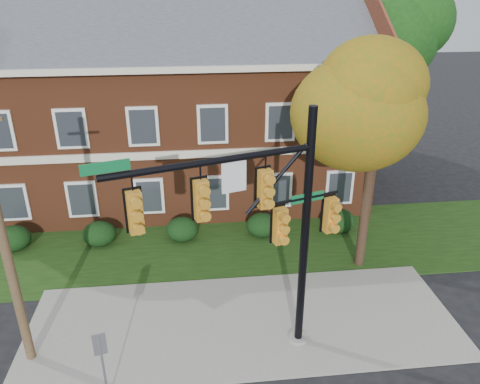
{
  "coord_description": "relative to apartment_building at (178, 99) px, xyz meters",
  "views": [
    {
      "loc": [
        -1.47,
        -11.18,
        10.4
      ],
      "look_at": [
        0.11,
        3.0,
        3.87
      ],
      "focal_mm": 35.0,
      "sensor_mm": 36.0,
      "label": 1
    }
  ],
  "objects": [
    {
      "name": "ground",
      "position": [
        2.0,
        -11.95,
        -4.99
      ],
      "size": [
        120.0,
        120.0,
        0.0
      ],
      "primitive_type": "plane",
      "color": "black",
      "rests_on": "ground"
    },
    {
      "name": "sidewalk",
      "position": [
        2.0,
        -10.95,
        -4.95
      ],
      "size": [
        14.0,
        5.0,
        0.08
      ],
      "primitive_type": "cube",
      "color": "gray",
      "rests_on": "ground"
    },
    {
      "name": "grass_strip",
      "position": [
        2.0,
        -5.95,
        -4.97
      ],
      "size": [
        30.0,
        6.0,
        0.04
      ],
      "primitive_type": "cube",
      "color": "#193811",
      "rests_on": "ground"
    },
    {
      "name": "apartment_building",
      "position": [
        0.0,
        0.0,
        0.0
      ],
      "size": [
        18.8,
        8.8,
        9.74
      ],
      "color": "brown",
      "rests_on": "ground"
    },
    {
      "name": "hedge_far_left",
      "position": [
        -7.0,
        -5.25,
        -4.46
      ],
      "size": [
        1.4,
        1.26,
        1.05
      ],
      "primitive_type": "ellipsoid",
      "color": "black",
      "rests_on": "ground"
    },
    {
      "name": "hedge_left",
      "position": [
        -3.5,
        -5.25,
        -4.46
      ],
      "size": [
        1.4,
        1.26,
        1.05
      ],
      "primitive_type": "ellipsoid",
      "color": "black",
      "rests_on": "ground"
    },
    {
      "name": "hedge_center",
      "position": [
        0.0,
        -5.25,
        -4.46
      ],
      "size": [
        1.4,
        1.26,
        1.05
      ],
      "primitive_type": "ellipsoid",
      "color": "black",
      "rests_on": "ground"
    },
    {
      "name": "hedge_right",
      "position": [
        3.5,
        -5.25,
        -4.46
      ],
      "size": [
        1.4,
        1.26,
        1.05
      ],
      "primitive_type": "ellipsoid",
      "color": "black",
      "rests_on": "ground"
    },
    {
      "name": "hedge_far_right",
      "position": [
        7.0,
        -5.25,
        -4.46
      ],
      "size": [
        1.4,
        1.26,
        1.05
      ],
      "primitive_type": "ellipsoid",
      "color": "black",
      "rests_on": "ground"
    },
    {
      "name": "tree_near_right",
      "position": [
        7.22,
        -8.09,
        1.68
      ],
      "size": [
        4.5,
        4.25,
        8.58
      ],
      "color": "black",
      "rests_on": "ground"
    },
    {
      "name": "tree_right_rear",
      "position": [
        11.31,
        0.86,
        3.13
      ],
      "size": [
        6.3,
        5.95,
        10.62
      ],
      "color": "black",
      "rests_on": "ground"
    },
    {
      "name": "tree_far_rear",
      "position": [
        1.34,
        7.84,
        3.86
      ],
      "size": [
        6.84,
        6.46,
        11.52
      ],
      "color": "black",
      "rests_on": "ground"
    },
    {
      "name": "traffic_signal",
      "position": [
        2.32,
        -12.36,
        -0.32
      ],
      "size": [
        6.5,
        2.15,
        7.53
      ],
      "rotation": [
        0.0,
        0.0,
        0.3
      ],
      "color": "gray",
      "rests_on": "ground"
    },
    {
      "name": "utility_pole",
      "position": [
        -4.51,
        -11.82,
        -0.94
      ],
      "size": [
        1.24,
        0.3,
        7.98
      ],
      "rotation": [
        0.0,
        0.0,
        0.14
      ],
      "color": "#4B3C23",
      "rests_on": "ground"
    },
    {
      "name": "sign_post",
      "position": [
        -1.98,
        -13.7,
        -3.39
      ],
      "size": [
        0.34,
        0.13,
        2.35
      ],
      "rotation": [
        0.0,
        0.0,
        0.26
      ],
      "color": "slate",
      "rests_on": "ground"
    }
  ]
}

